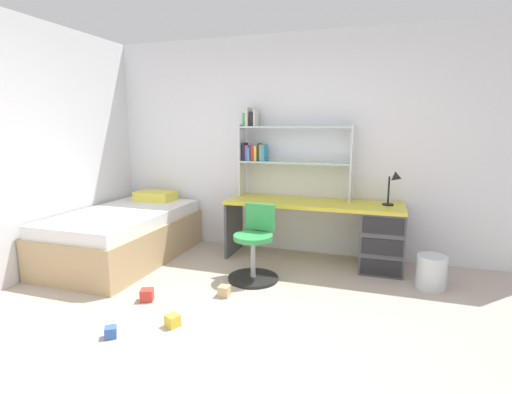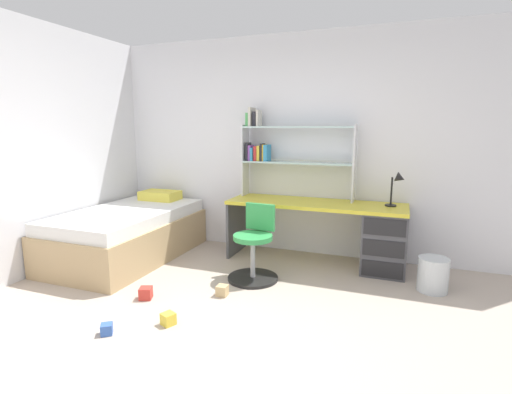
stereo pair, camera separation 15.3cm
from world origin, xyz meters
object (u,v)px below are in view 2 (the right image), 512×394
at_px(toy_block_red_2, 146,293).
at_px(bed_platform, 128,234).
at_px(desk, 362,232).
at_px(toy_block_natural_0, 222,291).
at_px(swivel_chair, 254,251).
at_px(toy_block_yellow_3, 168,319).
at_px(waste_bin, 433,275).
at_px(desk_lamp, 398,184).
at_px(bookshelf_hutch, 282,148).
at_px(toy_block_blue_1, 107,329).

bearing_deg(toy_block_red_2, bed_platform, 135.05).
relative_size(desk, toy_block_natural_0, 20.33).
distance_m(swivel_chair, toy_block_red_2, 1.13).
relative_size(swivel_chair, toy_block_yellow_3, 7.97).
relative_size(bed_platform, waste_bin, 5.75).
bearing_deg(desk_lamp, bed_platform, -167.55).
bearing_deg(bookshelf_hutch, toy_block_red_2, -114.23).
bearing_deg(desk, toy_block_yellow_3, -125.11).
xyz_separation_m(waste_bin, toy_block_red_2, (-2.47, -1.12, -0.11)).
bearing_deg(desk_lamp, waste_bin, -49.69).
bearing_deg(swivel_chair, bookshelf_hutch, 89.14).
relative_size(toy_block_blue_1, toy_block_red_2, 0.77).
height_order(desk_lamp, toy_block_blue_1, desk_lamp).
height_order(swivel_chair, toy_block_blue_1, swivel_chair).
height_order(desk, toy_block_red_2, desk).
xyz_separation_m(bookshelf_hutch, bed_platform, (-1.67, -0.81, -1.01)).
bearing_deg(swivel_chair, desk_lamp, 29.40).
bearing_deg(toy_block_blue_1, toy_block_red_2, 99.42).
distance_m(waste_bin, toy_block_red_2, 2.71).
relative_size(toy_block_natural_0, toy_block_red_2, 0.91).
relative_size(bed_platform, toy_block_red_2, 17.44).
bearing_deg(swivel_chair, toy_block_blue_1, -114.62).
distance_m(desk, toy_block_red_2, 2.36).
relative_size(bookshelf_hutch, swivel_chair, 1.76).
xyz_separation_m(bed_platform, toy_block_blue_1, (1.00, -1.52, -0.25)).
bearing_deg(bed_platform, toy_block_natural_0, -21.05).
height_order(waste_bin, toy_block_blue_1, waste_bin).
height_order(bookshelf_hutch, toy_block_natural_0, bookshelf_hutch).
distance_m(desk_lamp, swivel_chair, 1.68).
relative_size(desk, toy_block_red_2, 18.46).
distance_m(desk_lamp, toy_block_yellow_3, 2.66).
relative_size(desk, toy_block_blue_1, 23.93).
bearing_deg(desk, swivel_chair, -144.41).
height_order(desk_lamp, bed_platform, desk_lamp).
bearing_deg(toy_block_natural_0, toy_block_yellow_3, -104.69).
distance_m(desk_lamp, bed_platform, 3.14).
height_order(waste_bin, toy_block_yellow_3, waste_bin).
relative_size(toy_block_natural_0, toy_block_yellow_3, 1.02).
xyz_separation_m(bookshelf_hutch, toy_block_yellow_3, (-0.31, -2.04, -1.26)).
bearing_deg(waste_bin, toy_block_natural_0, -156.25).
bearing_deg(toy_block_red_2, desk, 40.85).
xyz_separation_m(desk_lamp, bed_platform, (-3.00, -0.66, -0.67)).
bearing_deg(waste_bin, desk, 150.40).
bearing_deg(toy_block_red_2, waste_bin, 24.43).
distance_m(desk, toy_block_blue_1, 2.74).
height_order(toy_block_blue_1, toy_block_yellow_3, toy_block_yellow_3).
bearing_deg(toy_block_red_2, toy_block_yellow_3, -35.78).
height_order(bed_platform, toy_block_natural_0, bed_platform).
bearing_deg(bookshelf_hutch, desk_lamp, -6.53).
bearing_deg(toy_block_yellow_3, toy_block_red_2, 144.22).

